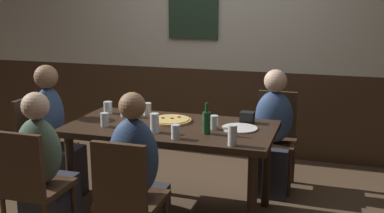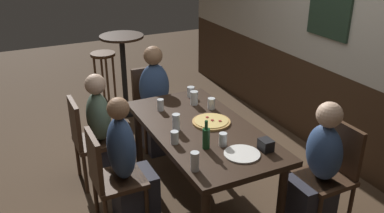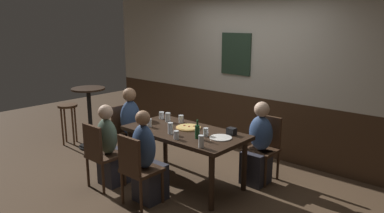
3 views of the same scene
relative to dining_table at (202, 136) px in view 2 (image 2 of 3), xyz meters
The scene contains 25 objects.
ground_plane 0.65m from the dining_table, ahead, with size 12.00×12.00×0.00m, color #4C3826.
wall_back 1.77m from the dining_table, 90.07° to the left, with size 6.40×0.13×2.60m.
dining_table is the anchor object (origin of this frame).
chair_mid_near 0.85m from the dining_table, 90.00° to the right, with size 0.40×0.40×0.88m.
chair_right_far 1.12m from the dining_table, 49.13° to the left, with size 0.40×0.40×0.88m.
chair_head_west 1.25m from the dining_table, behind, with size 0.40×0.40×0.88m.
chair_left_near 1.12m from the dining_table, 130.87° to the right, with size 0.40×0.40×0.88m.
person_mid_near 0.70m from the dining_table, 90.00° to the right, with size 0.34×0.37×1.15m.
person_right_far 1.00m from the dining_table, 42.92° to the left, with size 0.34×0.37×1.12m.
person_head_west 1.09m from the dining_table, behind, with size 0.37×0.34×1.18m.
person_left_near 1.01m from the dining_table, 137.10° to the right, with size 0.34×0.37×1.11m.
pizza 0.16m from the dining_table, 109.89° to the left, with size 0.34×0.34×0.03m.
tumbler_water 0.27m from the dining_table, 103.37° to the right, with size 0.07×0.07×0.15m.
pint_glass_stout 0.71m from the dining_table, 161.67° to the left, with size 0.08×0.08×0.10m.
pint_glass_amber 0.54m from the dining_table, 159.54° to the right, with size 0.06×0.06×0.11m.
highball_clear 0.38m from the dining_table, ahead, with size 0.06×0.06×0.11m.
beer_glass_half 0.43m from the dining_table, 139.74° to the left, with size 0.07×0.07×0.11m.
pint_glass_pale 0.38m from the dining_table, 64.77° to the right, with size 0.06×0.06×0.11m.
tumbler_short 0.52m from the dining_table, 161.04° to the left, with size 0.08×0.08×0.13m.
beer_glass_tall 0.69m from the dining_table, 31.60° to the right, with size 0.06×0.06×0.15m.
beer_bottle_green 0.40m from the dining_table, 22.11° to the right, with size 0.06×0.06×0.24m.
plate_white_large 0.55m from the dining_table, ahead, with size 0.28×0.28×0.01m, color white.
condiment_caddy 0.64m from the dining_table, 25.32° to the left, with size 0.11×0.09×0.09m, color black.
side_bar_table 2.20m from the dining_table, behind, with size 0.56×0.56×1.05m.
bar_stool 2.65m from the dining_table, behind, with size 0.34×0.34×0.72m.
Camera 2 is at (2.82, -1.48, 2.36)m, focal length 38.72 mm.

